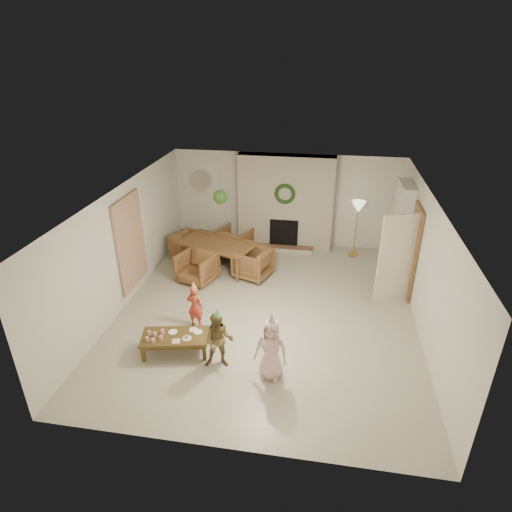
% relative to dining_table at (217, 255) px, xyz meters
% --- Properties ---
extents(floor, '(7.00, 7.00, 0.00)m').
position_rel_dining_table_xyz_m(floor, '(1.50, -1.74, -0.33)').
color(floor, '#B7B29E').
rests_on(floor, ground).
extents(ceiling, '(7.00, 7.00, 0.00)m').
position_rel_dining_table_xyz_m(ceiling, '(1.50, -1.74, 2.17)').
color(ceiling, white).
rests_on(ceiling, wall_back).
extents(wall_back, '(7.00, 0.00, 7.00)m').
position_rel_dining_table_xyz_m(wall_back, '(1.50, 1.76, 0.92)').
color(wall_back, silver).
rests_on(wall_back, floor).
extents(wall_front, '(7.00, 0.00, 7.00)m').
position_rel_dining_table_xyz_m(wall_front, '(1.50, -5.24, 0.92)').
color(wall_front, silver).
rests_on(wall_front, floor).
extents(wall_left, '(0.00, 7.00, 7.00)m').
position_rel_dining_table_xyz_m(wall_left, '(-1.50, -1.74, 0.92)').
color(wall_left, silver).
rests_on(wall_left, floor).
extents(wall_right, '(0.00, 7.00, 7.00)m').
position_rel_dining_table_xyz_m(wall_right, '(4.50, -1.74, 0.92)').
color(wall_right, silver).
rests_on(wall_right, floor).
extents(fireplace_mass, '(2.50, 0.40, 2.50)m').
position_rel_dining_table_xyz_m(fireplace_mass, '(1.50, 1.56, 0.92)').
color(fireplace_mass, '#4E1416').
rests_on(fireplace_mass, floor).
extents(fireplace_hearth, '(1.60, 0.30, 0.12)m').
position_rel_dining_table_xyz_m(fireplace_hearth, '(1.50, 1.21, -0.27)').
color(fireplace_hearth, '#5A2F18').
rests_on(fireplace_hearth, floor).
extents(fireplace_firebox, '(0.75, 0.12, 0.75)m').
position_rel_dining_table_xyz_m(fireplace_firebox, '(1.50, 1.38, 0.12)').
color(fireplace_firebox, black).
rests_on(fireplace_firebox, floor).
extents(fireplace_wreath, '(0.54, 0.10, 0.54)m').
position_rel_dining_table_xyz_m(fireplace_wreath, '(1.50, 1.33, 1.22)').
color(fireplace_wreath, '#1A3B16').
rests_on(fireplace_wreath, fireplace_mass).
extents(floor_lamp_base, '(0.28, 0.28, 0.03)m').
position_rel_dining_table_xyz_m(floor_lamp_base, '(3.37, 1.26, -0.31)').
color(floor_lamp_base, gold).
rests_on(floor_lamp_base, floor).
extents(floor_lamp_post, '(0.03, 0.03, 1.34)m').
position_rel_dining_table_xyz_m(floor_lamp_post, '(3.37, 1.26, 0.37)').
color(floor_lamp_post, gold).
rests_on(floor_lamp_post, floor).
extents(floor_lamp_shade, '(0.36, 0.36, 0.30)m').
position_rel_dining_table_xyz_m(floor_lamp_shade, '(3.37, 1.26, 1.01)').
color(floor_lamp_shade, beige).
rests_on(floor_lamp_shade, floor_lamp_post).
extents(bookshelf_carcass, '(0.30, 1.00, 2.20)m').
position_rel_dining_table_xyz_m(bookshelf_carcass, '(4.34, 0.56, 0.77)').
color(bookshelf_carcass, white).
rests_on(bookshelf_carcass, floor).
extents(bookshelf_shelf_a, '(0.30, 0.92, 0.03)m').
position_rel_dining_table_xyz_m(bookshelf_shelf_a, '(4.32, 0.56, 0.12)').
color(bookshelf_shelf_a, white).
rests_on(bookshelf_shelf_a, bookshelf_carcass).
extents(bookshelf_shelf_b, '(0.30, 0.92, 0.03)m').
position_rel_dining_table_xyz_m(bookshelf_shelf_b, '(4.32, 0.56, 0.52)').
color(bookshelf_shelf_b, white).
rests_on(bookshelf_shelf_b, bookshelf_carcass).
extents(bookshelf_shelf_c, '(0.30, 0.92, 0.03)m').
position_rel_dining_table_xyz_m(bookshelf_shelf_c, '(4.32, 0.56, 0.92)').
color(bookshelf_shelf_c, white).
rests_on(bookshelf_shelf_c, bookshelf_carcass).
extents(bookshelf_shelf_d, '(0.30, 0.92, 0.03)m').
position_rel_dining_table_xyz_m(bookshelf_shelf_d, '(4.32, 0.56, 1.32)').
color(bookshelf_shelf_d, white).
rests_on(bookshelf_shelf_d, bookshelf_carcass).
extents(books_row_lower, '(0.20, 0.40, 0.24)m').
position_rel_dining_table_xyz_m(books_row_lower, '(4.30, 0.41, 0.26)').
color(books_row_lower, '#AB1F27').
rests_on(books_row_lower, bookshelf_shelf_a).
extents(books_row_mid, '(0.20, 0.44, 0.24)m').
position_rel_dining_table_xyz_m(books_row_mid, '(4.30, 0.61, 0.66)').
color(books_row_mid, '#276790').
rests_on(books_row_mid, bookshelf_shelf_b).
extents(books_row_upper, '(0.20, 0.36, 0.22)m').
position_rel_dining_table_xyz_m(books_row_upper, '(4.30, 0.46, 1.05)').
color(books_row_upper, '#B57D26').
rests_on(books_row_upper, bookshelf_shelf_c).
extents(door_frame, '(0.05, 0.86, 2.04)m').
position_rel_dining_table_xyz_m(door_frame, '(4.46, -0.54, 0.69)').
color(door_frame, brown).
rests_on(door_frame, floor).
extents(door_leaf, '(0.77, 0.32, 2.00)m').
position_rel_dining_table_xyz_m(door_leaf, '(4.08, -0.92, 0.67)').
color(door_leaf, beige).
rests_on(door_leaf, floor).
extents(curtain_panel, '(0.06, 1.20, 2.00)m').
position_rel_dining_table_xyz_m(curtain_panel, '(-1.46, -1.54, 0.92)').
color(curtain_panel, '#CCAE90').
rests_on(curtain_panel, wall_left).
extents(dining_table, '(2.10, 1.61, 0.65)m').
position_rel_dining_table_xyz_m(dining_table, '(0.00, 0.00, 0.00)').
color(dining_table, brown).
rests_on(dining_table, floor).
extents(dining_chair_near, '(0.99, 1.01, 0.72)m').
position_rel_dining_table_xyz_m(dining_chair_near, '(-0.28, -0.77, 0.03)').
color(dining_chair_near, brown).
rests_on(dining_chair_near, floor).
extents(dining_chair_far, '(0.99, 1.01, 0.72)m').
position_rel_dining_table_xyz_m(dining_chair_far, '(0.28, 0.77, 0.03)').
color(dining_chair_far, brown).
rests_on(dining_chair_far, floor).
extents(dining_chair_left, '(1.01, 0.99, 0.72)m').
position_rel_dining_table_xyz_m(dining_chair_left, '(-0.77, 0.28, 0.03)').
color(dining_chair_left, brown).
rests_on(dining_chair_left, floor).
extents(dining_chair_right, '(1.01, 0.99, 0.72)m').
position_rel_dining_table_xyz_m(dining_chair_right, '(0.96, -0.35, 0.03)').
color(dining_chair_right, brown).
rests_on(dining_chair_right, floor).
extents(hanging_plant_cord, '(0.01, 0.01, 0.70)m').
position_rel_dining_table_xyz_m(hanging_plant_cord, '(0.20, -0.24, 1.82)').
color(hanging_plant_cord, tan).
rests_on(hanging_plant_cord, ceiling).
extents(hanging_plant_pot, '(0.16, 0.16, 0.12)m').
position_rel_dining_table_xyz_m(hanging_plant_pot, '(0.20, -0.24, 1.47)').
color(hanging_plant_pot, olive).
rests_on(hanging_plant_pot, hanging_plant_cord).
extents(hanging_plant_foliage, '(0.32, 0.32, 0.32)m').
position_rel_dining_table_xyz_m(hanging_plant_foliage, '(0.20, -0.24, 1.59)').
color(hanging_plant_foliage, '#204517').
rests_on(hanging_plant_foliage, hanging_plant_pot).
extents(coffee_table_top, '(1.27, 0.81, 0.05)m').
position_rel_dining_table_xyz_m(coffee_table_top, '(0.08, -3.36, 0.01)').
color(coffee_table_top, '#503D1A').
rests_on(coffee_table_top, floor).
extents(coffee_table_apron, '(1.16, 0.71, 0.07)m').
position_rel_dining_table_xyz_m(coffee_table_apron, '(0.08, -3.36, -0.06)').
color(coffee_table_apron, '#503D1A').
rests_on(coffee_table_apron, floor).
extents(coffee_leg_fl, '(0.07, 0.07, 0.31)m').
position_rel_dining_table_xyz_m(coffee_leg_fl, '(-0.40, -3.70, -0.17)').
color(coffee_leg_fl, '#503D1A').
rests_on(coffee_leg_fl, floor).
extents(coffee_leg_fr, '(0.07, 0.07, 0.31)m').
position_rel_dining_table_xyz_m(coffee_leg_fr, '(0.65, -3.48, -0.17)').
color(coffee_leg_fr, '#503D1A').
rests_on(coffee_leg_fr, floor).
extents(coffee_leg_bl, '(0.07, 0.07, 0.31)m').
position_rel_dining_table_xyz_m(coffee_leg_bl, '(-0.49, -3.23, -0.17)').
color(coffee_leg_bl, '#503D1A').
rests_on(coffee_leg_bl, floor).
extents(coffee_leg_br, '(0.07, 0.07, 0.31)m').
position_rel_dining_table_xyz_m(coffee_leg_br, '(0.55, -3.02, -0.17)').
color(coffee_leg_br, '#503D1A').
rests_on(coffee_leg_br, floor).
extents(cup_a, '(0.07, 0.07, 0.08)m').
position_rel_dining_table_xyz_m(cup_a, '(-0.34, -3.58, 0.07)').
color(cup_a, white).
rests_on(cup_a, coffee_table_top).
extents(cup_b, '(0.07, 0.07, 0.08)m').
position_rel_dining_table_xyz_m(cup_b, '(-0.37, -3.41, 0.07)').
color(cup_b, white).
rests_on(cup_b, coffee_table_top).
extents(cup_c, '(0.07, 0.07, 0.08)m').
position_rel_dining_table_xyz_m(cup_c, '(-0.22, -3.61, 0.07)').
color(cup_c, white).
rests_on(cup_c, coffee_table_top).
extents(cup_d, '(0.07, 0.07, 0.08)m').
position_rel_dining_table_xyz_m(cup_d, '(-0.26, -3.43, 0.07)').
color(cup_d, white).
rests_on(cup_d, coffee_table_top).
extents(cup_e, '(0.07, 0.07, 0.08)m').
position_rel_dining_table_xyz_m(cup_e, '(-0.11, -3.51, 0.07)').
color(cup_e, white).
rests_on(cup_e, coffee_table_top).
extents(cup_f, '(0.07, 0.07, 0.08)m').
position_rel_dining_table_xyz_m(cup_f, '(-0.15, -3.33, 0.07)').
color(cup_f, white).
rests_on(cup_f, coffee_table_top).
extents(plate_a, '(0.19, 0.19, 0.01)m').
position_rel_dining_table_xyz_m(plate_a, '(0.01, -3.26, 0.04)').
color(plate_a, white).
rests_on(plate_a, coffee_table_top).
extents(plate_b, '(0.19, 0.19, 0.01)m').
position_rel_dining_table_xyz_m(plate_b, '(0.32, -3.40, 0.04)').
color(plate_b, white).
rests_on(plate_b, coffee_table_top).
extents(plate_c, '(0.19, 0.19, 0.01)m').
position_rel_dining_table_xyz_m(plate_c, '(0.46, -3.19, 0.04)').
color(plate_c, white).
rests_on(plate_c, coffee_table_top).
extents(food_scoop, '(0.07, 0.07, 0.06)m').
position_rel_dining_table_xyz_m(food_scoop, '(0.32, -3.40, 0.07)').
color(food_scoop, tan).
rests_on(food_scoop, plate_b).
extents(napkin_left, '(0.16, 0.16, 0.01)m').
position_rel_dining_table_xyz_m(napkin_left, '(0.15, -3.51, 0.04)').
color(napkin_left, '#E0A5B3').
rests_on(napkin_left, coffee_table_top).
extents(napkin_right, '(0.16, 0.16, 0.01)m').
position_rel_dining_table_xyz_m(napkin_right, '(0.35, -3.14, 0.04)').
color(napkin_right, '#E0A5B3').
rests_on(napkin_right, coffee_table_top).
extents(child_red, '(0.34, 0.23, 0.88)m').
position_rel_dining_table_xyz_m(child_red, '(0.20, -2.50, 0.11)').
color(child_red, '#C73E2A').
rests_on(child_red, floor).
extents(party_hat_red, '(0.16, 0.16, 0.17)m').
position_rel_dining_table_xyz_m(party_hat_red, '(0.20, -2.50, 0.59)').
color(party_hat_red, '#FDD754').
rests_on(party_hat_red, child_red).
extents(child_plaid, '(0.56, 0.47, 1.05)m').
position_rel_dining_table_xyz_m(child_plaid, '(0.94, -3.58, 0.20)').
color(child_plaid, brown).
rests_on(child_plaid, floor).
extents(party_hat_plaid, '(0.15, 0.15, 0.17)m').
position_rel_dining_table_xyz_m(party_hat_plaid, '(0.94, -3.58, 0.76)').
color(party_hat_plaid, '#51BE65').
rests_on(party_hat_plaid, child_plaid).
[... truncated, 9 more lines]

